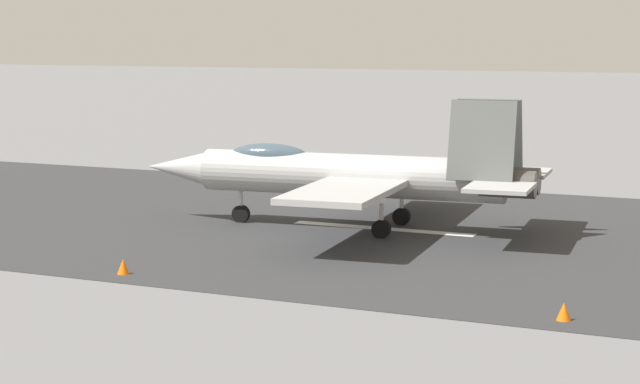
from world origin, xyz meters
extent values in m
plane|color=slate|center=(0.00, 0.00, 0.00)|extent=(400.00, 400.00, 0.00)
cube|color=#303133|center=(0.00, 0.00, 0.01)|extent=(240.00, 26.00, 0.02)
cube|color=white|center=(-0.36, 0.00, 0.02)|extent=(8.00, 0.70, 0.00)
cylinder|color=#AEAFAF|center=(0.89, 0.56, 2.29)|extent=(13.08, 2.90, 1.78)
cone|color=#AEAFAF|center=(8.84, 1.26, 2.29)|extent=(3.11, 1.77, 1.51)
ellipsoid|color=#3F5160|center=(4.53, 0.88, 2.96)|extent=(3.68, 1.41, 1.10)
cylinder|color=#47423D|center=(-5.79, 0.53, 2.29)|extent=(2.29, 1.29, 1.10)
cylinder|color=#47423D|center=(-5.69, -0.56, 2.29)|extent=(2.29, 1.29, 1.10)
cube|color=#AEAFAF|center=(-0.47, 4.57, 2.19)|extent=(3.95, 6.72, 0.24)
cube|color=#AEAFAF|center=(0.25, -3.62, 2.19)|extent=(3.95, 6.72, 0.24)
cube|color=#AEAFAF|center=(-5.95, 2.37, 2.39)|extent=(2.63, 3.00, 0.16)
cube|color=#AEAFAF|center=(-5.53, -2.41, 2.39)|extent=(2.63, 3.00, 0.16)
cube|color=#575A58|center=(-4.82, 0.97, 3.99)|extent=(2.67, 1.17, 3.14)
cube|color=#575A58|center=(-4.67, -0.83, 3.99)|extent=(2.67, 1.17, 3.14)
cylinder|color=silver|center=(5.86, 1.00, 0.70)|extent=(0.18, 0.18, 1.40)
cylinder|color=black|center=(5.86, 1.00, 0.38)|extent=(0.78, 0.37, 0.76)
cylinder|color=silver|center=(-1.04, 2.00, 0.70)|extent=(0.18, 0.18, 1.40)
cylinder|color=black|center=(-1.04, 2.00, 0.38)|extent=(0.78, 0.37, 0.76)
cylinder|color=silver|center=(-0.77, -1.19, 0.70)|extent=(0.18, 0.18, 1.40)
cylinder|color=black|center=(-0.77, -1.19, 0.38)|extent=(0.78, 0.37, 0.76)
cone|color=orange|center=(-10.33, 11.80, 0.28)|extent=(0.44, 0.44, 0.55)
cone|color=orange|center=(4.64, 11.80, 0.28)|extent=(0.44, 0.44, 0.55)
camera|label=1|loc=(-16.19, 42.18, 8.09)|focal=60.97mm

